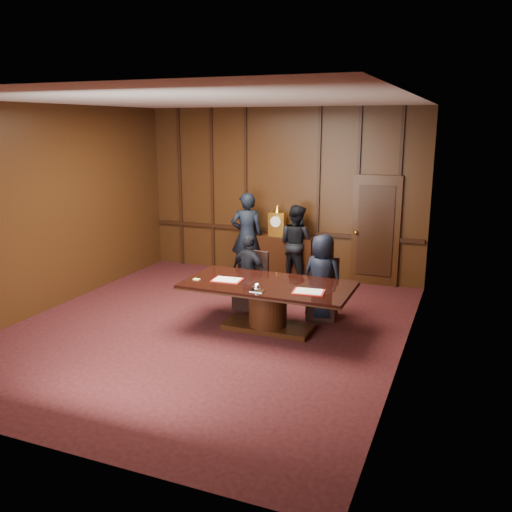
# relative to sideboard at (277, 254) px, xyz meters

# --- Properties ---
(room) EXTENTS (7.00, 7.04, 3.50)m
(room) POSITION_rel_sideboard_xyz_m (0.07, -3.12, 1.24)
(room) COLOR black
(room) RESTS_ON ground
(sideboard) EXTENTS (1.60, 0.45, 1.54)m
(sideboard) POSITION_rel_sideboard_xyz_m (0.00, 0.00, 0.00)
(sideboard) COLOR black
(sideboard) RESTS_ON ground
(conference_table) EXTENTS (2.62, 1.32, 0.76)m
(conference_table) POSITION_rel_sideboard_xyz_m (0.90, -2.91, 0.02)
(conference_table) COLOR black
(conference_table) RESTS_ON ground
(folder_left) EXTENTS (0.48, 0.36, 0.02)m
(folder_left) POSITION_rel_sideboard_xyz_m (0.25, -3.01, 0.28)
(folder_left) COLOR #AF1710
(folder_left) RESTS_ON conference_table
(folder_right) EXTENTS (0.49, 0.38, 0.02)m
(folder_right) POSITION_rel_sideboard_xyz_m (1.62, -3.12, 0.28)
(folder_right) COLOR #AF1710
(folder_right) RESTS_ON conference_table
(inkstand) EXTENTS (0.20, 0.14, 0.12)m
(inkstand) POSITION_rel_sideboard_xyz_m (0.90, -3.36, 0.33)
(inkstand) COLOR white
(inkstand) RESTS_ON conference_table
(notepad) EXTENTS (0.10, 0.07, 0.01)m
(notepad) POSITION_rel_sideboard_xyz_m (-0.22, -3.16, 0.28)
(notepad) COLOR #FDF27B
(notepad) RESTS_ON conference_table
(chair_left) EXTENTS (0.54, 0.54, 0.99)m
(chair_left) POSITION_rel_sideboard_xyz_m (0.25, -2.03, -0.19)
(chair_left) COLOR black
(chair_left) RESTS_ON ground
(chair_right) EXTENTS (0.54, 0.54, 0.99)m
(chair_right) POSITION_rel_sideboard_xyz_m (1.55, -2.03, -0.19)
(chair_right) COLOR black
(chair_right) RESTS_ON ground
(signatory_left) EXTENTS (0.83, 0.55, 1.31)m
(signatory_left) POSITION_rel_sideboard_xyz_m (0.25, -2.11, 0.17)
(signatory_left) COLOR black
(signatory_left) RESTS_ON ground
(signatory_right) EXTENTS (0.78, 0.59, 1.43)m
(signatory_right) POSITION_rel_sideboard_xyz_m (1.55, -2.11, 0.23)
(signatory_right) COLOR black
(signatory_right) RESTS_ON ground
(witness_left) EXTENTS (0.78, 0.67, 1.81)m
(witness_left) POSITION_rel_sideboard_xyz_m (-0.56, -0.31, 0.42)
(witness_left) COLOR black
(witness_left) RESTS_ON ground
(witness_right) EXTENTS (0.94, 0.84, 1.59)m
(witness_right) POSITION_rel_sideboard_xyz_m (0.47, -0.16, 0.31)
(witness_right) COLOR black
(witness_right) RESTS_ON ground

